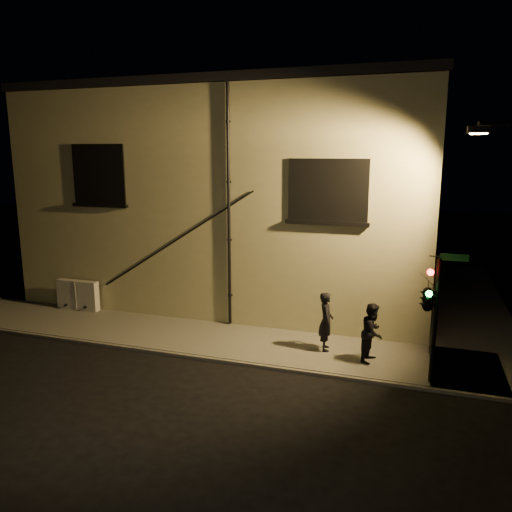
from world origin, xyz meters
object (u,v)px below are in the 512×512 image
(pedestrian_b, at_px, (373,332))
(traffic_signal, at_px, (428,297))
(pedestrian_a, at_px, (326,321))
(utility_cabinet, at_px, (78,295))

(pedestrian_b, bearing_deg, traffic_signal, -111.26)
(pedestrian_b, height_order, traffic_signal, traffic_signal)
(pedestrian_a, bearing_deg, traffic_signal, -130.70)
(traffic_signal, bearing_deg, pedestrian_a, 153.54)
(traffic_signal, bearing_deg, utility_cabinet, 168.99)
(pedestrian_a, height_order, pedestrian_b, pedestrian_a)
(utility_cabinet, distance_m, traffic_signal, 13.29)
(utility_cabinet, bearing_deg, pedestrian_a, -6.09)
(utility_cabinet, relative_size, pedestrian_a, 0.96)
(pedestrian_a, distance_m, pedestrian_b, 1.52)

